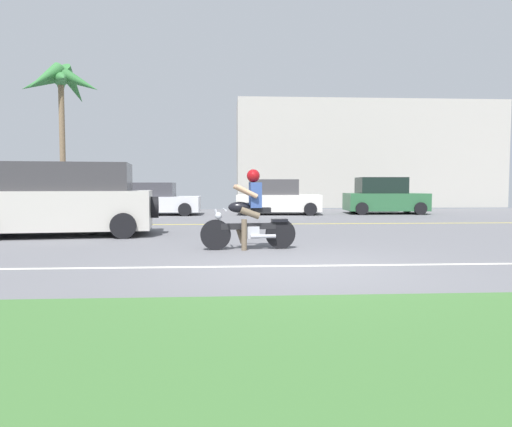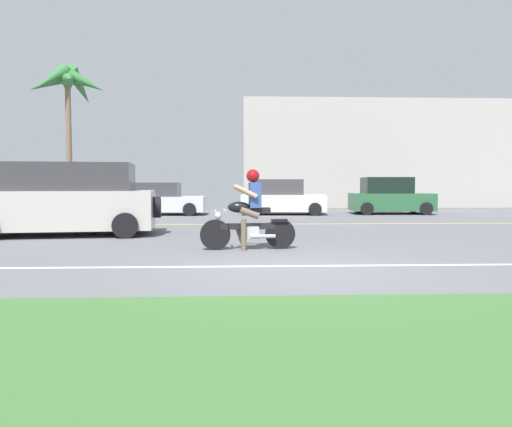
{
  "view_description": "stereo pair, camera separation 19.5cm",
  "coord_description": "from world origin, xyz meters",
  "px_view_note": "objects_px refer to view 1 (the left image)",
  "views": [
    {
      "loc": [
        -1.04,
        -7.54,
        1.34
      ],
      "look_at": [
        -0.42,
        2.53,
        0.72
      ],
      "focal_mm": 33.11,
      "sensor_mm": 36.0,
      "label": 1
    },
    {
      "loc": [
        -0.84,
        -7.55,
        1.34
      ],
      "look_at": [
        -0.42,
        2.53,
        0.72
      ],
      "focal_mm": 33.11,
      "sensor_mm": 36.0,
      "label": 2
    }
  ],
  "objects_px": {
    "parked_car_3": "(384,197)",
    "suv_nearby": "(64,200)",
    "parked_car_0": "(31,200)",
    "motorcyclist": "(249,216)",
    "palm_tree_0": "(61,86)",
    "parked_car_1": "(151,200)",
    "motorcyclist_distant": "(63,207)",
    "parked_car_2": "(277,198)"
  },
  "relations": [
    {
      "from": "parked_car_0",
      "to": "parked_car_3",
      "type": "relative_size",
      "value": 1.04
    },
    {
      "from": "parked_car_0",
      "to": "motorcyclist_distant",
      "type": "bearing_deg",
      "value": -57.42
    },
    {
      "from": "parked_car_3",
      "to": "parked_car_0",
      "type": "bearing_deg",
      "value": -177.65
    },
    {
      "from": "motorcyclist",
      "to": "palm_tree_0",
      "type": "xyz_separation_m",
      "value": [
        -8.34,
        13.56,
        5.33
      ]
    },
    {
      "from": "palm_tree_0",
      "to": "motorcyclist",
      "type": "bearing_deg",
      "value": -58.4
    },
    {
      "from": "palm_tree_0",
      "to": "motorcyclist_distant",
      "type": "xyz_separation_m",
      "value": [
        2.4,
        -7.14,
        -5.45
      ]
    },
    {
      "from": "parked_car_0",
      "to": "parked_car_2",
      "type": "bearing_deg",
      "value": 2.3
    },
    {
      "from": "motorcyclist_distant",
      "to": "suv_nearby",
      "type": "bearing_deg",
      "value": -70.56
    },
    {
      "from": "parked_car_0",
      "to": "parked_car_1",
      "type": "xyz_separation_m",
      "value": [
        4.99,
        0.44,
        -0.02
      ]
    },
    {
      "from": "motorcyclist",
      "to": "motorcyclist_distant",
      "type": "xyz_separation_m",
      "value": [
        -5.95,
        6.42,
        -0.13
      ]
    },
    {
      "from": "motorcyclist",
      "to": "palm_tree_0",
      "type": "height_order",
      "value": "palm_tree_0"
    },
    {
      "from": "parked_car_2",
      "to": "palm_tree_0",
      "type": "relative_size",
      "value": 0.53
    },
    {
      "from": "motorcyclist",
      "to": "parked_car_3",
      "type": "bearing_deg",
      "value": 59.71
    },
    {
      "from": "parked_car_3",
      "to": "suv_nearby",
      "type": "bearing_deg",
      "value": -143.03
    },
    {
      "from": "parked_car_0",
      "to": "parked_car_3",
      "type": "xyz_separation_m",
      "value": [
        15.53,
        0.64,
        0.08
      ]
    },
    {
      "from": "parked_car_2",
      "to": "motorcyclist",
      "type": "bearing_deg",
      "value": -98.86
    },
    {
      "from": "parked_car_0",
      "to": "palm_tree_0",
      "type": "distance_m",
      "value": 5.99
    },
    {
      "from": "parked_car_1",
      "to": "parked_car_3",
      "type": "distance_m",
      "value": 10.55
    },
    {
      "from": "motorcyclist",
      "to": "parked_car_0",
      "type": "relative_size",
      "value": 0.52
    },
    {
      "from": "suv_nearby",
      "to": "parked_car_2",
      "type": "relative_size",
      "value": 1.26
    },
    {
      "from": "parked_car_2",
      "to": "parked_car_1",
      "type": "bearing_deg",
      "value": 179.85
    },
    {
      "from": "parked_car_1",
      "to": "palm_tree_0",
      "type": "bearing_deg",
      "value": 153.77
    },
    {
      "from": "parked_car_0",
      "to": "parked_car_2",
      "type": "height_order",
      "value": "parked_car_2"
    },
    {
      "from": "suv_nearby",
      "to": "parked_car_1",
      "type": "height_order",
      "value": "suv_nearby"
    },
    {
      "from": "motorcyclist",
      "to": "parked_car_1",
      "type": "xyz_separation_m",
      "value": [
        -3.81,
        11.33,
        -0.03
      ]
    },
    {
      "from": "palm_tree_0",
      "to": "parked_car_0",
      "type": "bearing_deg",
      "value": -99.7
    },
    {
      "from": "parked_car_1",
      "to": "palm_tree_0",
      "type": "distance_m",
      "value": 7.36
    },
    {
      "from": "parked_car_3",
      "to": "motorcyclist",
      "type": "bearing_deg",
      "value": -120.29
    },
    {
      "from": "parked_car_1",
      "to": "motorcyclist_distant",
      "type": "relative_size",
      "value": 2.65
    },
    {
      "from": "motorcyclist_distant",
      "to": "parked_car_0",
      "type": "bearing_deg",
      "value": 122.58
    },
    {
      "from": "parked_car_2",
      "to": "motorcyclist_distant",
      "type": "height_order",
      "value": "parked_car_2"
    },
    {
      "from": "parked_car_1",
      "to": "motorcyclist_distant",
      "type": "bearing_deg",
      "value": -113.5
    },
    {
      "from": "motorcyclist_distant",
      "to": "parked_car_1",
      "type": "bearing_deg",
      "value": 66.5
    },
    {
      "from": "parked_car_1",
      "to": "suv_nearby",
      "type": "bearing_deg",
      "value": -96.06
    },
    {
      "from": "parked_car_3",
      "to": "palm_tree_0",
      "type": "distance_m",
      "value": 16.09
    },
    {
      "from": "parked_car_3",
      "to": "motorcyclist_distant",
      "type": "bearing_deg",
      "value": -158.08
    },
    {
      "from": "parked_car_2",
      "to": "parked_car_3",
      "type": "distance_m",
      "value": 4.97
    },
    {
      "from": "motorcyclist",
      "to": "parked_car_2",
      "type": "bearing_deg",
      "value": 81.14
    },
    {
      "from": "palm_tree_0",
      "to": "motorcyclist_distant",
      "type": "bearing_deg",
      "value": -71.43
    },
    {
      "from": "motorcyclist",
      "to": "parked_car_0",
      "type": "height_order",
      "value": "motorcyclist"
    },
    {
      "from": "parked_car_0",
      "to": "motorcyclist",
      "type": "bearing_deg",
      "value": -51.06
    },
    {
      "from": "parked_car_2",
      "to": "palm_tree_0",
      "type": "distance_m",
      "value": 11.63
    }
  ]
}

